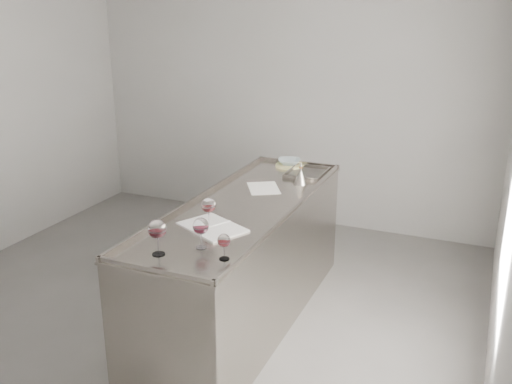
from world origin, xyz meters
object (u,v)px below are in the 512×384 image
at_px(wine_glass_middle, 208,206).
at_px(notebook, 212,227).
at_px(wine_glass_small, 224,241).
at_px(wine_glass_right, 201,227).
at_px(counter, 245,263).
at_px(wine_funnel, 301,177).
at_px(ceramic_bowl, 289,162).
at_px(wine_glass_left, 157,230).

distance_m(wine_glass_middle, notebook, 0.14).
distance_m(wine_glass_small, notebook, 0.49).
bearing_deg(wine_glass_right, wine_glass_small, -24.22).
height_order(counter, wine_funnel, wine_funnel).
distance_m(notebook, ceramic_bowl, 1.57).
bearing_deg(wine_glass_small, wine_glass_left, -166.08).
bearing_deg(wine_glass_right, wine_glass_left, -135.35).
bearing_deg(wine_funnel, notebook, -100.99).
bearing_deg(wine_glass_right, wine_glass_middle, 110.51).
relative_size(notebook, wine_funnel, 2.82).
bearing_deg(wine_funnel, ceramic_bowl, 120.37).
bearing_deg(wine_glass_small, ceramic_bowl, 99.28).
bearing_deg(wine_glass_left, wine_funnel, 78.84).
height_order(counter, wine_glass_left, wine_glass_left).
bearing_deg(counter, wine_glass_right, -84.32).
relative_size(wine_glass_left, notebook, 0.43).
bearing_deg(counter, wine_glass_middle, -95.89).
xyz_separation_m(counter, ceramic_bowl, (-0.05, 1.08, 0.51)).
bearing_deg(wine_glass_middle, wine_glass_small, -52.93).
bearing_deg(wine_funnel, counter, -108.57).
bearing_deg(counter, wine_funnel, 71.43).
relative_size(counter, wine_glass_left, 11.21).
bearing_deg(notebook, wine_glass_small, -27.80).
bearing_deg(notebook, counter, 116.08).
bearing_deg(wine_glass_left, wine_glass_middle, 83.68).
xyz_separation_m(wine_glass_middle, ceramic_bowl, (0.00, 1.54, -0.09)).
height_order(wine_glass_left, wine_funnel, wine_glass_left).
bearing_deg(wine_funnel, wine_glass_small, -87.70).
height_order(wine_glass_left, ceramic_bowl, wine_glass_left).
bearing_deg(wine_glass_middle, notebook, -38.48).
distance_m(wine_glass_right, wine_glass_small, 0.22).
distance_m(wine_glass_left, notebook, 0.52).
xyz_separation_m(notebook, ceramic_bowl, (-0.04, 1.57, 0.04)).
bearing_deg(counter, wine_glass_small, -72.75).
bearing_deg(wine_glass_left, wine_glass_right, 44.65).
distance_m(wine_glass_right, wine_funnel, 1.44).
bearing_deg(ceramic_bowl, counter, -87.55).
bearing_deg(wine_glass_small, counter, 107.25).
distance_m(wine_glass_small, wine_funnel, 1.52).
height_order(ceramic_bowl, wine_funnel, wine_funnel).
distance_m(counter, wine_glass_middle, 0.76).
bearing_deg(wine_glass_left, wine_glass_small, 13.92).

